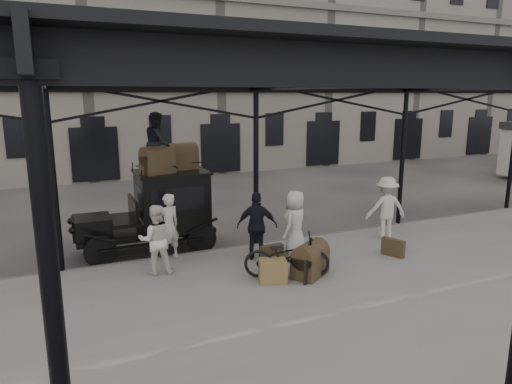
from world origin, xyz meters
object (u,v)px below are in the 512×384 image
taxi (161,207)px  porter_official (257,226)px  porter_left (168,226)px  bicycle (287,256)px  steamer_trunk_platform (310,262)px  steamer_trunk_roof_near (158,162)px

taxi → porter_official: (1.94, -2.10, -0.20)m
porter_official → taxi: bearing=-22.3°
porter_left → bicycle: (2.13, -2.31, -0.33)m
taxi → steamer_trunk_platform: size_ratio=4.05×
taxi → bicycle: taxi is taller
bicycle → steamer_trunk_platform: bearing=-79.2°
taxi → steamer_trunk_roof_near: 1.30m
porter_official → steamer_trunk_platform: 1.71m
taxi → porter_official: taxi is taller
bicycle → steamer_trunk_platform: 0.58m
porter_left → steamer_trunk_platform: bearing=117.0°
porter_official → bicycle: bearing=120.3°
porter_official → steamer_trunk_platform: bearing=138.9°
taxi → porter_official: bearing=-47.3°
steamer_trunk_platform → taxi: bearing=93.7°
porter_left → bicycle: bearing=112.1°
taxi → porter_official: size_ratio=2.13×
porter_left → steamer_trunk_platform: (2.67, -2.43, -0.50)m
taxi → steamer_trunk_roof_near: (-0.08, -0.25, 1.28)m
porter_left → porter_official: (2.01, -0.94, 0.02)m
porter_official → steamer_trunk_roof_near: 3.11m
porter_left → steamer_trunk_roof_near: size_ratio=2.03×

